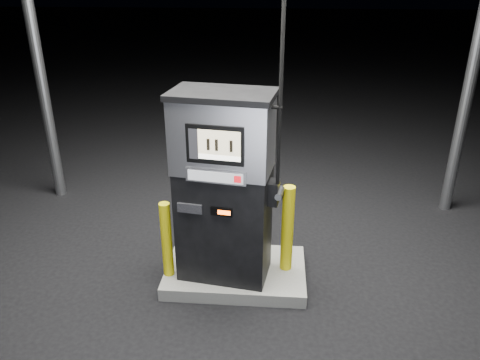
{
  "coord_description": "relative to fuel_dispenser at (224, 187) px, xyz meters",
  "views": [
    {
      "loc": [
        0.42,
        -4.5,
        3.31
      ],
      "look_at": [
        0.05,
        0.0,
        1.26
      ],
      "focal_mm": 35.0,
      "sensor_mm": 36.0,
      "label": 1
    }
  ],
  "objects": [
    {
      "name": "bollard_right",
      "position": [
        0.69,
        0.14,
        -0.55
      ],
      "size": [
        0.16,
        0.16,
        1.03
      ],
      "primitive_type": "cylinder",
      "rotation": [
        0.0,
        0.0,
        0.14
      ],
      "color": "yellow",
      "rests_on": "pump_island"
    },
    {
      "name": "ground",
      "position": [
        0.11,
        0.1,
        -1.22
      ],
      "size": [
        80.0,
        80.0,
        0.0
      ],
      "primitive_type": "plane",
      "color": "black",
      "rests_on": "ground"
    },
    {
      "name": "bollard_left",
      "position": [
        -0.63,
        -0.09,
        -0.62
      ],
      "size": [
        0.13,
        0.13,
        0.89
      ],
      "primitive_type": "cylinder",
      "rotation": [
        0.0,
        0.0,
        -0.14
      ],
      "color": "yellow",
      "rests_on": "pump_island"
    },
    {
      "name": "fuel_dispenser",
      "position": [
        0.0,
        0.0,
        0.0
      ],
      "size": [
        1.19,
        0.76,
        4.32
      ],
      "rotation": [
        0.0,
        0.0,
        -0.15
      ],
      "color": "black",
      "rests_on": "pump_island"
    },
    {
      "name": "pump_island",
      "position": [
        0.11,
        0.1,
        -1.15
      ],
      "size": [
        1.6,
        1.0,
        0.15
      ],
      "primitive_type": "cube",
      "color": "slate",
      "rests_on": "ground"
    }
  ]
}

